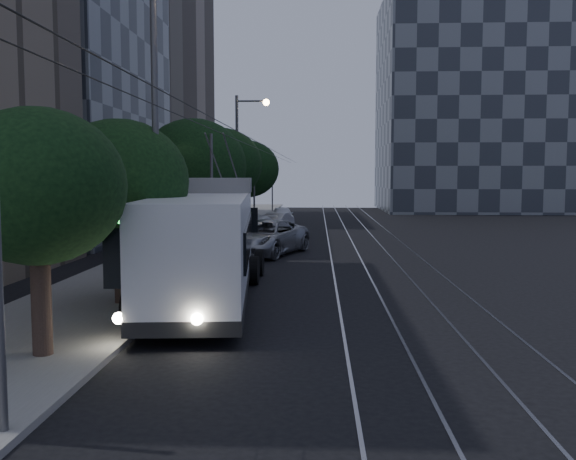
% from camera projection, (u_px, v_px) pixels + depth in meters
% --- Properties ---
extents(ground, '(120.00, 120.00, 0.00)m').
position_uv_depth(ground, '(330.00, 309.00, 19.74)').
color(ground, black).
rests_on(ground, ground).
extents(sidewalk, '(5.00, 90.00, 0.15)m').
position_uv_depth(sidewalk, '(204.00, 239.00, 39.98)').
color(sidewalk, gray).
rests_on(sidewalk, ground).
extents(tram_rails, '(4.52, 90.00, 0.02)m').
position_uv_depth(tram_rails, '(364.00, 241.00, 39.53)').
color(tram_rails, gray).
rests_on(tram_rails, ground).
extents(overhead_wires, '(2.23, 90.00, 6.00)m').
position_uv_depth(overhead_wires, '(244.00, 185.00, 39.57)').
color(overhead_wires, black).
rests_on(overhead_wires, ground).
extents(building_glass_mid, '(14.40, 18.40, 26.80)m').
position_uv_depth(building_glass_mid, '(30.00, 30.00, 41.33)').
color(building_glass_mid, '#333841').
rests_on(building_glass_mid, ground).
extents(building_tan_far, '(14.40, 22.40, 34.80)m').
position_uv_depth(building_tan_far, '(122.00, 34.00, 60.89)').
color(building_tan_far, gray).
rests_on(building_tan_far, ground).
extents(building_distant_right, '(22.00, 18.00, 24.00)m').
position_uv_depth(building_distant_right, '(480.00, 105.00, 72.61)').
color(building_distant_right, '#333841').
rests_on(building_distant_right, ground).
extents(trolleybus, '(3.90, 13.45, 5.63)m').
position_uv_depth(trolleybus, '(207.00, 243.00, 21.37)').
color(trolleybus, white).
rests_on(trolleybus, ground).
extents(pickup_silver, '(4.91, 7.06, 1.79)m').
position_uv_depth(pickup_silver, '(264.00, 238.00, 32.87)').
color(pickup_silver, '#9FA2A6').
rests_on(pickup_silver, ground).
extents(car_white_a, '(2.81, 4.24, 1.34)m').
position_uv_depth(car_white_a, '(263.00, 240.00, 33.76)').
color(car_white_a, silver).
rests_on(car_white_a, ground).
extents(car_white_b, '(2.83, 5.35, 1.48)m').
position_uv_depth(car_white_b, '(255.00, 228.00, 40.29)').
color(car_white_b, white).
rests_on(car_white_b, ground).
extents(car_white_c, '(2.43, 4.39, 1.37)m').
position_uv_depth(car_white_c, '(276.00, 223.00, 45.73)').
color(car_white_c, '#B3B3B7').
rests_on(car_white_c, ground).
extents(car_white_d, '(2.29, 4.41, 1.43)m').
position_uv_depth(car_white_d, '(283.00, 215.00, 53.76)').
color(car_white_d, white).
rests_on(car_white_d, ground).
extents(tree_0, '(3.83, 3.83, 5.60)m').
position_uv_depth(tree_0, '(38.00, 187.00, 13.93)').
color(tree_0, black).
rests_on(tree_0, ground).
extents(tree_1, '(4.25, 4.25, 5.84)m').
position_uv_depth(tree_1, '(119.00, 182.00, 19.70)').
color(tree_1, black).
rests_on(tree_1, ground).
extents(tree_2, '(5.56, 5.56, 7.04)m').
position_uv_depth(tree_2, '(194.00, 167.00, 33.59)').
color(tree_2, black).
rests_on(tree_2, ground).
extents(tree_3, '(5.17, 5.17, 7.05)m').
position_uv_depth(tree_3, '(221.00, 165.00, 40.29)').
color(tree_3, black).
rests_on(tree_3, ground).
extents(tree_4, '(5.52, 5.52, 7.29)m').
position_uv_depth(tree_4, '(223.00, 165.00, 44.62)').
color(tree_4, black).
rests_on(tree_4, ground).
extents(tree_5, '(5.50, 5.50, 7.06)m').
position_uv_depth(tree_5, '(247.00, 169.00, 55.69)').
color(tree_5, black).
rests_on(tree_5, ground).
extents(streetlamp_near, '(2.44, 0.44, 10.08)m').
position_uv_depth(streetlamp_near, '(169.00, 109.00, 19.00)').
color(streetlamp_near, '#575759').
rests_on(streetlamp_near, ground).
extents(streetlamp_far, '(2.29, 0.44, 9.36)m').
position_uv_depth(streetlamp_far, '(243.00, 151.00, 42.90)').
color(streetlamp_far, '#575759').
rests_on(streetlamp_far, ground).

